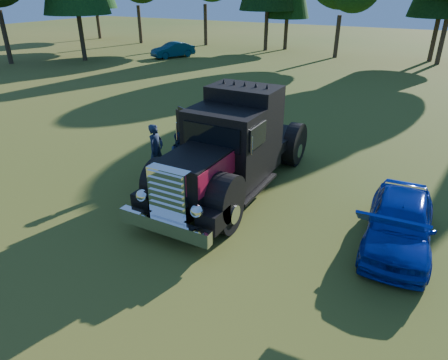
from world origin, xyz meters
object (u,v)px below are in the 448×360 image
diamond_t_truck (230,151)px  spectator_far (182,158)px  distant_teal_car (173,50)px  hotrod_coupe (399,222)px  spectator_near (156,150)px

diamond_t_truck → spectator_far: diamond_t_truck is taller
distant_teal_car → hotrod_coupe: bearing=-18.9°
spectator_far → hotrod_coupe: bearing=-44.1°
diamond_t_truck → distant_teal_car: (-16.06, 19.82, -0.66)m
diamond_t_truck → hotrod_coupe: (4.85, -0.67, -0.64)m
spectator_far → distant_teal_car: spectator_far is taller
spectator_far → distant_teal_car: bearing=85.7°
spectator_near → distant_teal_car: bearing=31.3°
spectator_near → distant_teal_car: size_ratio=0.46×
hotrod_coupe → spectator_far: hotrod_coupe is taller
diamond_t_truck → distant_teal_car: 25.52m
diamond_t_truck → spectator_near: bearing=-176.1°
distant_teal_car → spectator_near: bearing=-30.6°
spectator_near → distant_teal_car: (-13.46, 19.99, -0.24)m
spectator_near → spectator_far: bearing=-94.8°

